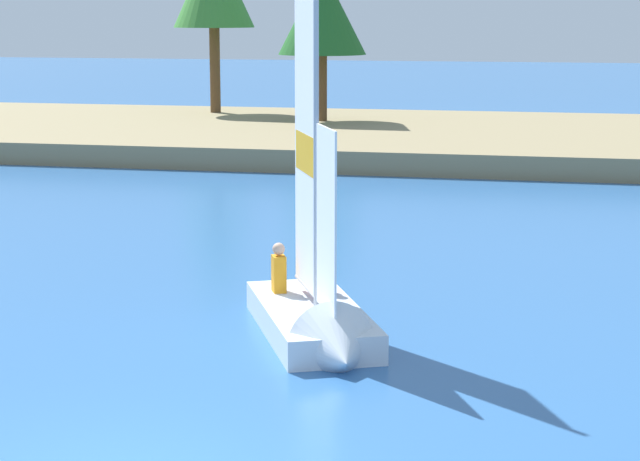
# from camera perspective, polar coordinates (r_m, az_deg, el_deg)

# --- Properties ---
(shore_bank) EXTENTS (80.00, 14.75, 0.71)m
(shore_bank) POSITION_cam_1_polar(r_m,az_deg,el_deg) (41.30, 6.11, 4.56)
(shore_bank) COLOR #897A56
(shore_bank) RESTS_ON ground
(shoreline_tree_centre) EXTENTS (3.30, 3.30, 5.69)m
(shoreline_tree_centre) POSITION_cam_1_polar(r_m,az_deg,el_deg) (43.68, 0.11, 10.77)
(shoreline_tree_centre) COLOR brown
(shoreline_tree_centre) RESTS_ON shore_bank
(sailboat) EXTENTS (2.92, 4.26, 6.26)m
(sailboat) POSITION_cam_1_polar(r_m,az_deg,el_deg) (16.92, 0.00, -4.19)
(sailboat) COLOR silver
(sailboat) RESTS_ON ground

